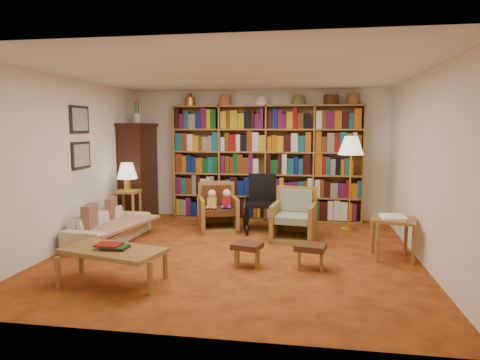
% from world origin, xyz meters
% --- Properties ---
extents(floor, '(5.00, 5.00, 0.00)m').
position_xyz_m(floor, '(0.00, 0.00, 0.00)').
color(floor, '#BE541D').
rests_on(floor, ground).
extents(ceiling, '(5.00, 5.00, 0.00)m').
position_xyz_m(ceiling, '(0.00, 0.00, 2.50)').
color(ceiling, white).
rests_on(ceiling, wall_back).
extents(wall_back, '(5.00, 0.00, 5.00)m').
position_xyz_m(wall_back, '(0.00, 2.50, 1.25)').
color(wall_back, white).
rests_on(wall_back, floor).
extents(wall_front, '(5.00, 0.00, 5.00)m').
position_xyz_m(wall_front, '(0.00, -2.50, 1.25)').
color(wall_front, white).
rests_on(wall_front, floor).
extents(wall_left, '(0.00, 5.00, 5.00)m').
position_xyz_m(wall_left, '(-2.50, 0.00, 1.25)').
color(wall_left, white).
rests_on(wall_left, floor).
extents(wall_right, '(0.00, 5.00, 5.00)m').
position_xyz_m(wall_right, '(2.50, 0.00, 1.25)').
color(wall_right, white).
rests_on(wall_right, floor).
extents(bookshelf, '(3.60, 0.30, 2.42)m').
position_xyz_m(bookshelf, '(0.20, 2.33, 1.17)').
color(bookshelf, '#A27532').
rests_on(bookshelf, floor).
extents(curio_cabinet, '(0.50, 0.95, 2.40)m').
position_xyz_m(curio_cabinet, '(-2.25, 2.00, 0.95)').
color(curio_cabinet, '#38180F').
rests_on(curio_cabinet, floor).
extents(framed_pictures, '(0.03, 0.52, 0.97)m').
position_xyz_m(framed_pictures, '(-2.48, 0.30, 1.62)').
color(framed_pictures, black).
rests_on(framed_pictures, wall_left).
extents(sofa, '(1.67, 0.76, 0.48)m').
position_xyz_m(sofa, '(-2.05, 0.29, 0.24)').
color(sofa, beige).
rests_on(sofa, floor).
extents(sofa_throw, '(1.09, 1.65, 0.04)m').
position_xyz_m(sofa_throw, '(-2.00, 0.29, 0.30)').
color(sofa_throw, beige).
rests_on(sofa_throw, sofa).
extents(cushion_left, '(0.19, 0.39, 0.37)m').
position_xyz_m(cushion_left, '(-2.18, 0.64, 0.45)').
color(cushion_left, maroon).
rests_on(cushion_left, sofa).
extents(cushion_right, '(0.18, 0.40, 0.39)m').
position_xyz_m(cushion_right, '(-2.18, -0.06, 0.45)').
color(cushion_right, maroon).
rests_on(cushion_right, sofa).
extents(side_table_lamp, '(0.41, 0.41, 0.67)m').
position_xyz_m(side_table_lamp, '(-2.15, 1.24, 0.48)').
color(side_table_lamp, '#A27532').
rests_on(side_table_lamp, floor).
extents(table_lamp, '(0.36, 0.36, 0.49)m').
position_xyz_m(table_lamp, '(-2.15, 1.24, 1.00)').
color(table_lamp, gold).
rests_on(table_lamp, side_table_lamp).
extents(armchair_leather, '(0.86, 0.86, 0.83)m').
position_xyz_m(armchair_leather, '(-0.52, 1.36, 0.34)').
color(armchair_leather, '#A27532').
rests_on(armchair_leather, floor).
extents(armchair_sage, '(0.74, 0.77, 0.82)m').
position_xyz_m(armchair_sage, '(0.79, 0.91, 0.31)').
color(armchair_sage, '#A27532').
rests_on(armchair_sage, floor).
extents(wheelchair, '(0.56, 0.78, 0.98)m').
position_xyz_m(wheelchair, '(0.21, 1.41, 0.45)').
color(wheelchair, black).
rests_on(wheelchair, floor).
extents(floor_lamp, '(0.43, 0.43, 1.63)m').
position_xyz_m(floor_lamp, '(1.72, 1.65, 1.41)').
color(floor_lamp, gold).
rests_on(floor_lamp, floor).
extents(side_table_papers, '(0.66, 0.66, 0.59)m').
position_xyz_m(side_table_papers, '(2.15, 0.08, 0.47)').
color(side_table_papers, '#A27532').
rests_on(side_table_papers, floor).
extents(footstool_a, '(0.42, 0.38, 0.30)m').
position_xyz_m(footstool_a, '(0.25, -0.55, 0.25)').
color(footstool_a, '#4C2414').
rests_on(footstool_a, floor).
extents(footstool_b, '(0.42, 0.38, 0.32)m').
position_xyz_m(footstool_b, '(1.05, -0.53, 0.26)').
color(footstool_b, '#4C2414').
rests_on(footstool_b, floor).
extents(coffee_table, '(1.27, 0.86, 0.46)m').
position_xyz_m(coffee_table, '(-1.18, -1.40, 0.36)').
color(coffee_table, '#A27532').
rests_on(coffee_table, floor).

